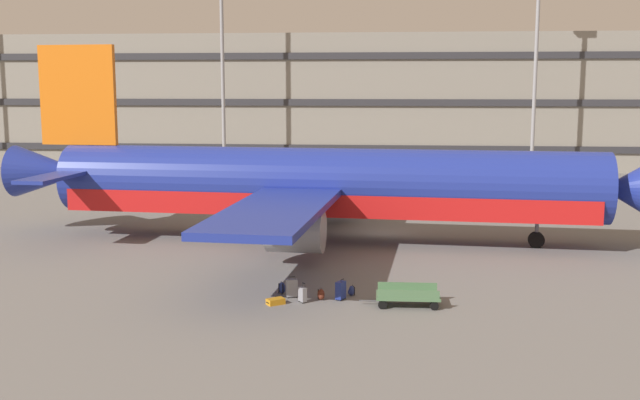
% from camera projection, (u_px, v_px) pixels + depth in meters
% --- Properties ---
extents(ground_plane, '(600.00, 600.00, 0.00)m').
position_uv_depth(ground_plane, '(379.00, 235.00, 45.43)').
color(ground_plane, slate).
extents(terminal_structure, '(173.64, 19.38, 14.47)m').
position_uv_depth(terminal_structure, '(383.00, 101.00, 88.06)').
color(terminal_structure, gray).
rests_on(terminal_structure, ground_plane).
extents(airliner, '(37.99, 30.59, 11.37)m').
position_uv_depth(airliner, '(318.00, 185.00, 43.41)').
color(airliner, navy).
rests_on(airliner, ground_plane).
extents(light_mast_left, '(1.80, 0.50, 24.18)m').
position_uv_depth(light_mast_left, '(222.00, 36.00, 73.58)').
color(light_mast_left, gray).
rests_on(light_mast_left, ground_plane).
extents(light_mast_center_left, '(1.80, 0.50, 20.40)m').
position_uv_depth(light_mast_center_left, '(536.00, 55.00, 71.28)').
color(light_mast_center_left, gray).
rests_on(light_mast_center_left, ground_plane).
extents(suitcase_orange, '(0.53, 0.39, 0.93)m').
position_uv_depth(suitcase_orange, '(292.00, 288.00, 31.97)').
color(suitcase_orange, gray).
rests_on(suitcase_orange, ground_plane).
extents(suitcase_laid_flat, '(0.46, 0.55, 0.90)m').
position_uv_depth(suitcase_laid_flat, '(341.00, 290.00, 31.62)').
color(suitcase_laid_flat, navy).
rests_on(suitcase_laid_flat, ground_plane).
extents(suitcase_purple, '(0.83, 0.76, 0.25)m').
position_uv_depth(suitcase_purple, '(276.00, 301.00, 31.00)').
color(suitcase_purple, orange).
rests_on(suitcase_purple, ground_plane).
extents(suitcase_upright, '(0.39, 0.43, 0.83)m').
position_uv_depth(suitcase_upright, '(303.00, 294.00, 31.23)').
color(suitcase_upright, gray).
rests_on(suitcase_upright, ground_plane).
extents(backpack_red, '(0.35, 0.40, 0.49)m').
position_uv_depth(backpack_red, '(351.00, 291.00, 32.28)').
color(backpack_red, navy).
rests_on(backpack_red, ground_plane).
extents(backpack_large, '(0.40, 0.33, 0.56)m').
position_uv_depth(backpack_large, '(282.00, 288.00, 32.58)').
color(backpack_large, navy).
rests_on(backpack_large, ground_plane).
extents(backpack_silver, '(0.38, 0.38, 0.52)m').
position_uv_depth(backpack_silver, '(321.00, 295.00, 31.60)').
color(backpack_silver, '#592619').
rests_on(backpack_silver, ground_plane).
extents(baggage_cart, '(3.31, 1.34, 0.82)m').
position_uv_depth(baggage_cart, '(408.00, 296.00, 30.76)').
color(baggage_cart, '#4C724C').
rests_on(baggage_cart, ground_plane).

